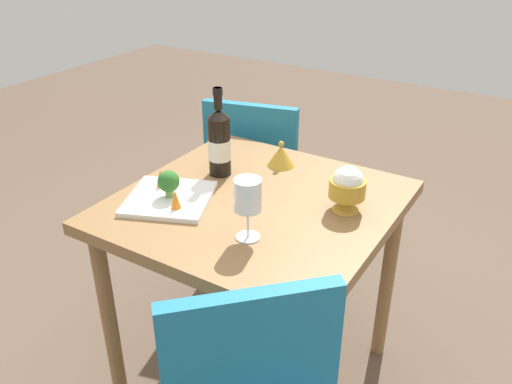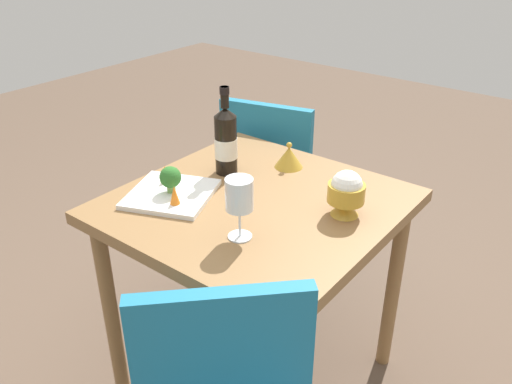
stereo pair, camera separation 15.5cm
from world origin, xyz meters
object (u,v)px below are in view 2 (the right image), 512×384
(rice_bowl_lid, at_px, (289,157))
(broccoli_floret, at_px, (170,178))
(serving_plate, at_px, (171,194))
(carrot_garnish_right, at_px, (175,195))
(rice_bowl, at_px, (346,192))
(carrot_garnish_left, at_px, (165,174))
(wine_glass, at_px, (239,196))
(chair_near_window, at_px, (272,169))
(wine_bottle, at_px, (226,141))

(rice_bowl_lid, height_order, broccoli_floret, broccoli_floret)
(serving_plate, distance_m, carrot_garnish_right, 0.09)
(rice_bowl, relative_size, serving_plate, 0.43)
(carrot_garnish_left, bearing_deg, serving_plate, -31.61)
(rice_bowl_lid, relative_size, broccoli_floret, 1.17)
(rice_bowl, xyz_separation_m, serving_plate, (-0.49, -0.24, -0.07))
(broccoli_floret, bearing_deg, rice_bowl, 25.82)
(wine_glass, xyz_separation_m, rice_bowl, (0.17, 0.29, -0.05))
(rice_bowl_lid, distance_m, carrot_garnish_right, 0.46)
(rice_bowl_lid, bearing_deg, wine_glass, -71.51)
(chair_near_window, bearing_deg, carrot_garnish_left, -98.83)
(chair_near_window, bearing_deg, serving_plate, -93.96)
(chair_near_window, bearing_deg, rice_bowl, -51.68)
(wine_glass, height_order, carrot_garnish_left, wine_glass)
(wine_bottle, xyz_separation_m, carrot_garnish_right, (0.04, -0.29, -0.07))
(chair_near_window, height_order, serving_plate, chair_near_window)
(chair_near_window, xyz_separation_m, serving_plate, (0.12, -0.71, 0.22))
(rice_bowl_lid, bearing_deg, wine_bottle, -131.25)
(rice_bowl, height_order, broccoli_floret, rice_bowl)
(wine_glass, relative_size, serving_plate, 0.55)
(broccoli_floret, bearing_deg, wine_bottle, 84.78)
(wine_glass, distance_m, broccoli_floret, 0.33)
(chair_near_window, relative_size, rice_bowl, 6.00)
(carrot_garnish_right, bearing_deg, rice_bowl, 33.62)
(rice_bowl_lid, distance_m, serving_plate, 0.44)
(rice_bowl_lid, xyz_separation_m, broccoli_floret, (-0.17, -0.41, 0.03))
(wine_glass, height_order, serving_plate, wine_glass)
(rice_bowl, distance_m, broccoli_floret, 0.54)
(rice_bowl_lid, relative_size, carrot_garnish_left, 1.77)
(chair_near_window, height_order, carrot_garnish_left, chair_near_window)
(serving_plate, xyz_separation_m, carrot_garnish_right, (0.07, -0.04, 0.04))
(rice_bowl, bearing_deg, rice_bowl_lid, 151.93)
(rice_bowl, xyz_separation_m, rice_bowl_lid, (-0.32, 0.17, -0.04))
(rice_bowl, relative_size, broccoli_floret, 1.65)
(serving_plate, bearing_deg, chair_near_window, 99.90)
(carrot_garnish_left, height_order, carrot_garnish_right, carrot_garnish_right)
(chair_near_window, xyz_separation_m, broccoli_floret, (0.13, -0.71, 0.27))
(serving_plate, xyz_separation_m, broccoli_floret, (0.00, 0.00, 0.06))
(wine_glass, height_order, rice_bowl_lid, wine_glass)
(wine_glass, xyz_separation_m, broccoli_floret, (-0.32, 0.05, -0.06))
(carrot_garnish_left, xyz_separation_m, carrot_garnish_right, (0.13, -0.08, 0.00))
(chair_near_window, relative_size, carrot_garnish_right, 14.39)
(wine_glass, bearing_deg, carrot_garnish_left, 166.98)
(carrot_garnish_right, bearing_deg, broccoli_floret, 143.86)
(broccoli_floret, height_order, carrot_garnish_right, broccoli_floret)
(chair_near_window, height_order, wine_glass, wine_glass)
(carrot_garnish_left, distance_m, carrot_garnish_right, 0.16)
(rice_bowl, relative_size, rice_bowl_lid, 1.42)
(wine_glass, xyz_separation_m, rice_bowl_lid, (-0.15, 0.46, -0.09))
(wine_bottle, bearing_deg, rice_bowl_lid, 48.75)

